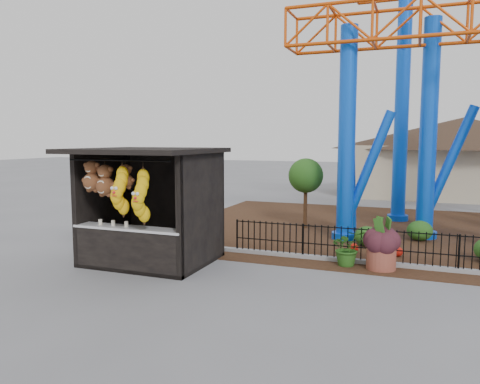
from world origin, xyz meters
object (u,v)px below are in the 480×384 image
(terracotta_planter, at_px, (381,257))
(prize_booth, at_px, (145,208))
(roller_coaster, at_px, (467,48))
(potted_plant, at_px, (348,248))

(terracotta_planter, bearing_deg, prize_booth, -163.88)
(roller_coaster, relative_size, potted_plant, 11.16)
(prize_booth, relative_size, terracotta_planter, 4.68)
(roller_coaster, bearing_deg, potted_plant, -118.64)
(roller_coaster, distance_m, terracotta_planter, 8.57)
(terracotta_planter, relative_size, potted_plant, 0.76)
(roller_coaster, xyz_separation_m, potted_plant, (-3.03, -5.54, -5.95))
(potted_plant, bearing_deg, terracotta_planter, -27.48)
(prize_booth, bearing_deg, roller_coaster, 41.98)
(terracotta_planter, bearing_deg, roller_coaster, 68.85)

